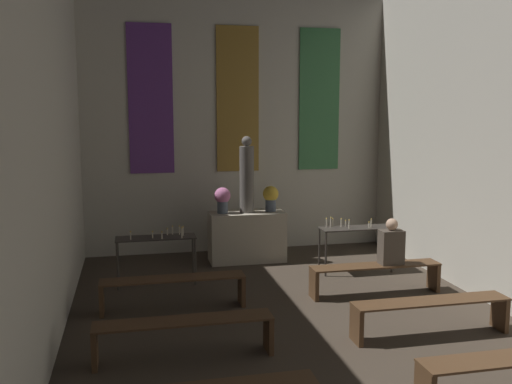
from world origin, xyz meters
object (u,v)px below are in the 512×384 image
object	(u,v)px
altar	(247,237)
flower_vase_left	(222,198)
person_seated	(391,244)
candle_rack_right	(356,234)
flower_vase_right	(271,197)
pew_third_left	(184,330)
candle_rack_left	(156,244)
pew_back_right	(375,273)
statue	(247,177)
pew_third_right	(431,310)
pew_back_left	(173,286)

from	to	relation	value
altar	flower_vase_left	xyz separation A→B (m)	(-0.46, 0.00, 0.75)
flower_vase_left	person_seated	world-z (taller)	flower_vase_left
flower_vase_left	candle_rack_right	xyz separation A→B (m)	(2.20, -1.10, -0.53)
altar	flower_vase_right	world-z (taller)	flower_vase_right
pew_third_left	candle_rack_left	bearing A→B (deg)	93.42
pew_back_right	statue	bearing A→B (deg)	123.61
candle_rack_left	pew_third_right	size ratio (longest dim) A/B	0.63
flower_vase_left	altar	bearing A→B (deg)	0.00
pew_third_right	pew_third_left	bearing A→B (deg)	180.00
candle_rack_right	pew_third_right	size ratio (longest dim) A/B	0.63
pew_third_left	pew_back_left	xyz separation A→B (m)	(0.00, 1.68, 0.00)
pew_third_right	pew_back_left	bearing A→B (deg)	151.72
flower_vase_left	flower_vase_right	size ratio (longest dim) A/B	1.00
altar	pew_third_right	bearing A→B (deg)	-68.82
pew_third_right	person_seated	world-z (taller)	person_seated
pew_back_left	pew_back_right	size ratio (longest dim) A/B	1.00
pew_back_right	candle_rack_left	bearing A→B (deg)	159.34
pew_back_left	candle_rack_right	bearing A→B (deg)	20.70
candle_rack_right	candle_rack_left	bearing A→B (deg)	-179.96
statue	pew_back_left	distance (m)	3.09
altar	pew_third_left	size ratio (longest dim) A/B	0.69
flower_vase_right	candle_rack_right	size ratio (longest dim) A/B	0.37
flower_vase_left	candle_rack_left	size ratio (longest dim) A/B	0.37
flower_vase_left	pew_third_left	world-z (taller)	flower_vase_left
pew_third_left	person_seated	bearing A→B (deg)	26.49
flower_vase_right	pew_back_left	bearing A→B (deg)	-130.72
altar	candle_rack_left	bearing A→B (deg)	-147.50
flower_vase_right	pew_third_right	size ratio (longest dim) A/B	0.23
statue	candle_rack_right	size ratio (longest dim) A/B	1.10
altar	statue	bearing A→B (deg)	0.00
pew_third_right	candle_rack_left	bearing A→B (deg)	138.44
pew_back_left	pew_back_right	distance (m)	3.13
pew_third_left	flower_vase_right	bearing A→B (deg)	63.35
statue	pew_third_left	xyz separation A→B (m)	(-1.56, -4.03, -1.26)
altar	flower_vase_left	world-z (taller)	flower_vase_left
statue	candle_rack_left	bearing A→B (deg)	-147.50
flower_vase_left	pew_third_right	size ratio (longest dim) A/B	0.23
pew_third_right	person_seated	xyz separation A→B (m)	(0.25, 1.68, 0.44)
pew_third_left	pew_back_right	distance (m)	3.55
flower_vase_left	pew_back_left	size ratio (longest dim) A/B	0.23
statue	flower_vase_right	distance (m)	0.60
statue	candle_rack_left	world-z (taller)	statue
statue	candle_rack_left	distance (m)	2.26
flower_vase_left	pew_back_left	world-z (taller)	flower_vase_left
flower_vase_right	pew_back_left	distance (m)	3.22
altar	statue	world-z (taller)	statue
flower_vase_right	altar	bearing A→B (deg)	180.00
pew_back_left	person_seated	distance (m)	3.40
pew_third_right	pew_back_right	bearing A→B (deg)	90.00
person_seated	candle_rack_left	bearing A→B (deg)	160.68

